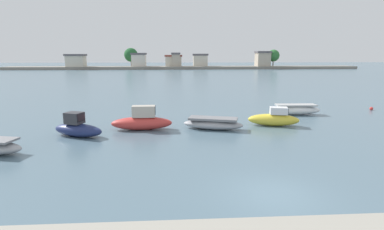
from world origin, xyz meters
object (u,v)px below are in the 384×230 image
at_px(moored_boat_1, 78,128).
at_px(moored_boat_3, 213,124).
at_px(moored_boat_5, 296,110).
at_px(mooring_buoy_0, 371,109).
at_px(moored_boat_2, 142,121).
at_px(moored_boat_4, 274,119).

bearing_deg(moored_boat_1, moored_boat_3, 31.30).
bearing_deg(moored_boat_5, moored_boat_3, -147.63).
bearing_deg(moored_boat_3, moored_boat_1, -155.80).
relative_size(moored_boat_5, mooring_buoy_0, 14.17).
distance_m(moored_boat_2, moored_boat_3, 5.70).
relative_size(moored_boat_2, moored_boat_5, 0.98).
distance_m(moored_boat_2, moored_boat_4, 11.03).
bearing_deg(mooring_buoy_0, moored_boat_1, -162.92).
xyz_separation_m(moored_boat_3, moored_boat_4, (5.32, 0.85, 0.15)).
distance_m(moored_boat_2, moored_boat_5, 15.59).
height_order(moored_boat_4, moored_boat_5, moored_boat_4).
height_order(moored_boat_1, moored_boat_5, moored_boat_1).
height_order(moored_boat_2, moored_boat_4, moored_boat_2).
distance_m(moored_boat_4, moored_boat_5, 5.82).
bearing_deg(moored_boat_3, mooring_buoy_0, 37.16).
relative_size(moored_boat_1, moored_boat_2, 0.87).
distance_m(moored_boat_2, mooring_buoy_0, 24.87).
relative_size(moored_boat_1, moored_boat_3, 0.83).
height_order(moored_boat_1, moored_boat_4, moored_boat_1).
height_order(moored_boat_2, moored_boat_3, moored_boat_2).
bearing_deg(moored_boat_3, moored_boat_2, -166.11).
distance_m(moored_boat_3, moored_boat_5, 10.48).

